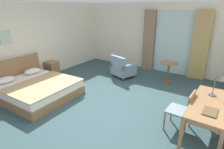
{
  "coord_description": "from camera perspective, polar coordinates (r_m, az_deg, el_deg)",
  "views": [
    {
      "loc": [
        2.72,
        -3.42,
        2.42
      ],
      "look_at": [
        0.28,
        0.23,
        0.81
      ],
      "focal_mm": 29.35,
      "sensor_mm": 36.0,
      "label": 1
    }
  ],
  "objects": [
    {
      "name": "wall_left",
      "position": [
        6.76,
        -25.34,
        8.79
      ],
      "size": [
        0.12,
        7.34,
        2.62
      ],
      "primitive_type": "cube",
      "color": "silver",
      "rests_on": "ground"
    },
    {
      "name": "writing_desk",
      "position": [
        3.9,
        28.09,
        -8.87
      ],
      "size": [
        0.65,
        1.55,
        0.78
      ],
      "color": "olive",
      "rests_on": "ground"
    },
    {
      "name": "armchair_by_window",
      "position": [
        6.7,
        3.27,
        1.9
      ],
      "size": [
        0.9,
        0.87,
        0.81
      ],
      "color": "gray",
      "rests_on": "ground"
    },
    {
      "name": "desk_chair",
      "position": [
        4.04,
        21.32,
        -9.98
      ],
      "size": [
        0.47,
        0.48,
        0.88
      ],
      "color": "gray",
      "rests_on": "ground"
    },
    {
      "name": "desk_lamp",
      "position": [
        3.99,
        30.39,
        -2.18
      ],
      "size": [
        0.26,
        0.25,
        0.51
      ],
      "color": "#4C4C51",
      "rests_on": "writing_desk"
    },
    {
      "name": "ground",
      "position": [
        5.02,
        -4.16,
        -9.42
      ],
      "size": [
        6.54,
        7.74,
        0.1
      ],
      "primitive_type": "cube",
      "color": "#334C51"
    },
    {
      "name": "bed",
      "position": [
        5.75,
        -22.86,
        -3.82
      ],
      "size": [
        2.18,
        1.91,
        0.95
      ],
      "color": "olive",
      "rests_on": "ground"
    },
    {
      "name": "balcony_glass_door",
      "position": [
        7.31,
        18.52,
        9.14
      ],
      "size": [
        1.45,
        0.02,
        2.31
      ],
      "primitive_type": "cube",
      "color": "silver",
      "rests_on": "ground"
    },
    {
      "name": "round_cafe_table",
      "position": [
        6.48,
        17.23,
        1.98
      ],
      "size": [
        0.58,
        0.58,
        0.69
      ],
      "color": "olive",
      "rests_on": "ground"
    },
    {
      "name": "curtain_panel_right",
      "position": [
        7.03,
        25.73,
        7.98
      ],
      "size": [
        0.57,
        0.1,
        2.36
      ],
      "primitive_type": "cube",
      "color": "tan",
      "rests_on": "ground"
    },
    {
      "name": "wall_back",
      "position": [
        7.62,
        12.74,
        11.29
      ],
      "size": [
        6.14,
        0.12,
        2.62
      ],
      "primitive_type": "cube",
      "color": "silver",
      "rests_on": "ground"
    },
    {
      "name": "closed_book",
      "position": [
        3.52,
        28.27,
        -10.16
      ],
      "size": [
        0.22,
        0.34,
        0.02
      ],
      "primitive_type": "cube",
      "rotation": [
        0.0,
        0.0,
        -0.02
      ],
      "color": "brown",
      "rests_on": "writing_desk"
    },
    {
      "name": "curtain_panel_left",
      "position": [
        7.52,
        11.33,
        10.24
      ],
      "size": [
        0.45,
        0.1,
        2.36
      ],
      "primitive_type": "cube",
      "color": "#897056",
      "rests_on": "ground"
    },
    {
      "name": "nightstand",
      "position": [
        7.13,
        -18.18,
        1.62
      ],
      "size": [
        0.44,
        0.38,
        0.56
      ],
      "color": "olive",
      "rests_on": "ground"
    },
    {
      "name": "framed_picture",
      "position": [
        6.35,
        -30.25,
        9.99
      ],
      "size": [
        0.03,
        0.34,
        0.41
      ],
      "color": "#B7C6B2"
    }
  ]
}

